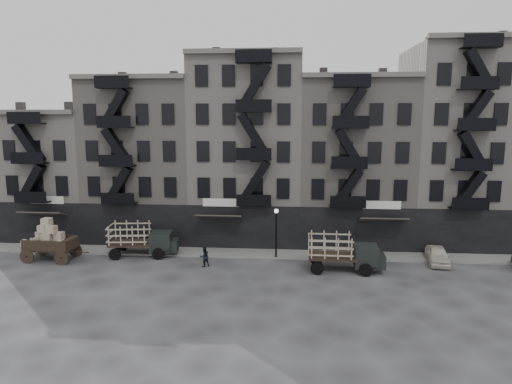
# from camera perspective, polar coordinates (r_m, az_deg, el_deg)

# --- Properties ---
(ground) EXTENTS (140.00, 140.00, 0.00)m
(ground) POSITION_cam_1_polar(r_m,az_deg,el_deg) (36.52, -2.41, -9.47)
(ground) COLOR #38383A
(ground) RESTS_ON ground
(sidewalk) EXTENTS (55.00, 2.50, 0.15)m
(sidewalk) POSITION_cam_1_polar(r_m,az_deg,el_deg) (40.03, -1.76, -7.62)
(sidewalk) COLOR slate
(sidewalk) RESTS_ON ground
(building_west) EXTENTS (10.00, 11.35, 13.20)m
(building_west) POSITION_cam_1_polar(r_m,az_deg,el_deg) (50.66, -24.10, 2.05)
(building_west) COLOR #AAA59C
(building_west) RESTS_ON ground
(building_midwest) EXTENTS (10.00, 11.35, 16.20)m
(building_midwest) POSITION_cam_1_polar(r_m,az_deg,el_deg) (46.54, -13.33, 3.89)
(building_midwest) COLOR gray
(building_midwest) RESTS_ON ground
(building_center) EXTENTS (10.00, 11.35, 18.20)m
(building_center) POSITION_cam_1_polar(r_m,az_deg,el_deg) (44.42, -0.95, 5.18)
(building_center) COLOR #AAA59C
(building_center) RESTS_ON ground
(building_mideast) EXTENTS (10.00, 11.35, 16.20)m
(building_mideast) POSITION_cam_1_polar(r_m,az_deg,el_deg) (44.67, 11.95, 3.71)
(building_mideast) COLOR gray
(building_mideast) RESTS_ON ground
(building_east) EXTENTS (10.00, 11.35, 19.20)m
(building_east) POSITION_cam_1_polar(r_m,az_deg,el_deg) (46.90, 24.27, 5.18)
(building_east) COLOR #AAA59C
(building_east) RESTS_ON ground
(lamp_post) EXTENTS (0.36, 0.36, 4.28)m
(lamp_post) POSITION_cam_1_polar(r_m,az_deg,el_deg) (37.99, 2.54, -4.33)
(lamp_post) COLOR black
(lamp_post) RESTS_ON ground
(horse) EXTENTS (2.21, 1.46, 1.71)m
(horse) POSITION_cam_1_polar(r_m,az_deg,el_deg) (44.16, -26.80, -5.97)
(horse) COLOR silver
(horse) RESTS_ON ground
(wagon) EXTENTS (4.33, 2.51, 3.55)m
(wagon) POSITION_cam_1_polar(r_m,az_deg,el_deg) (41.48, -24.47, -5.08)
(wagon) COLOR black
(wagon) RESTS_ON ground
(stake_truck_west) EXTENTS (5.93, 2.93, 2.87)m
(stake_truck_west) POSITION_cam_1_polar(r_m,az_deg,el_deg) (40.25, -14.15, -5.50)
(stake_truck_west) COLOR black
(stake_truck_west) RESTS_ON ground
(stake_truck_east) EXTENTS (5.84, 2.55, 2.89)m
(stake_truck_east) POSITION_cam_1_polar(r_m,az_deg,el_deg) (35.98, 10.88, -7.17)
(stake_truck_east) COLOR black
(stake_truck_east) RESTS_ON ground
(car_east) EXTENTS (2.16, 4.23, 1.38)m
(car_east) POSITION_cam_1_polar(r_m,az_deg,el_deg) (40.20, 21.73, -7.33)
(car_east) COLOR beige
(car_east) RESTS_ON ground
(pedestrian_mid) EXTENTS (1.04, 1.01, 1.69)m
(pedestrian_mid) POSITION_cam_1_polar(r_m,az_deg,el_deg) (36.77, -6.48, -8.00)
(pedestrian_mid) COLOR black
(pedestrian_mid) RESTS_ON ground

